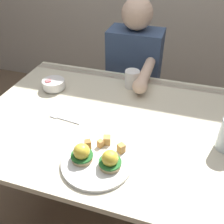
{
  "coord_description": "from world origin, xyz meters",
  "views": [
    {
      "loc": [
        0.29,
        -0.87,
        1.46
      ],
      "look_at": [
        0.02,
        0.0,
        0.78
      ],
      "focal_mm": 40.17,
      "sensor_mm": 36.0,
      "label": 1
    }
  ],
  "objects_px": {
    "fruit_bowl": "(54,84)",
    "diner_person": "(133,76)",
    "eggs_benedict_plate": "(97,159)",
    "dining_table": "(109,135)",
    "coffee_mug": "(132,78)",
    "fork": "(63,119)"
  },
  "relations": [
    {
      "from": "coffee_mug",
      "to": "fruit_bowl",
      "type": "bearing_deg",
      "value": -158.78
    },
    {
      "from": "dining_table",
      "to": "eggs_benedict_plate",
      "type": "relative_size",
      "value": 4.44
    },
    {
      "from": "fruit_bowl",
      "to": "diner_person",
      "type": "height_order",
      "value": "diner_person"
    },
    {
      "from": "fruit_bowl",
      "to": "eggs_benedict_plate",
      "type": "bearing_deg",
      "value": -46.78
    },
    {
      "from": "fruit_bowl",
      "to": "coffee_mug",
      "type": "height_order",
      "value": "coffee_mug"
    },
    {
      "from": "diner_person",
      "to": "fruit_bowl",
      "type": "bearing_deg",
      "value": -127.84
    },
    {
      "from": "fruit_bowl",
      "to": "diner_person",
      "type": "xyz_separation_m",
      "value": [
        0.34,
        0.44,
        -0.12
      ]
    },
    {
      "from": "fruit_bowl",
      "to": "dining_table",
      "type": "bearing_deg",
      "value": -23.61
    },
    {
      "from": "fruit_bowl",
      "to": "coffee_mug",
      "type": "distance_m",
      "value": 0.43
    },
    {
      "from": "dining_table",
      "to": "fork",
      "type": "distance_m",
      "value": 0.24
    },
    {
      "from": "fork",
      "to": "diner_person",
      "type": "distance_m",
      "value": 0.7
    },
    {
      "from": "eggs_benedict_plate",
      "to": "diner_person",
      "type": "distance_m",
      "value": 0.89
    },
    {
      "from": "fruit_bowl",
      "to": "fork",
      "type": "distance_m",
      "value": 0.28
    },
    {
      "from": "eggs_benedict_plate",
      "to": "coffee_mug",
      "type": "bearing_deg",
      "value": 90.73
    },
    {
      "from": "fruit_bowl",
      "to": "diner_person",
      "type": "relative_size",
      "value": 0.11
    },
    {
      "from": "eggs_benedict_plate",
      "to": "fork",
      "type": "relative_size",
      "value": 1.73
    },
    {
      "from": "eggs_benedict_plate",
      "to": "fruit_bowl",
      "type": "xyz_separation_m",
      "value": [
        -0.41,
        0.43,
        0.01
      ]
    },
    {
      "from": "diner_person",
      "to": "eggs_benedict_plate",
      "type": "bearing_deg",
      "value": -85.79
    },
    {
      "from": "coffee_mug",
      "to": "fork",
      "type": "height_order",
      "value": "coffee_mug"
    },
    {
      "from": "dining_table",
      "to": "fruit_bowl",
      "type": "bearing_deg",
      "value": 156.39
    },
    {
      "from": "eggs_benedict_plate",
      "to": "fruit_bowl",
      "type": "height_order",
      "value": "eggs_benedict_plate"
    },
    {
      "from": "fork",
      "to": "diner_person",
      "type": "xyz_separation_m",
      "value": [
        0.18,
        0.67,
        -0.09
      ]
    }
  ]
}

